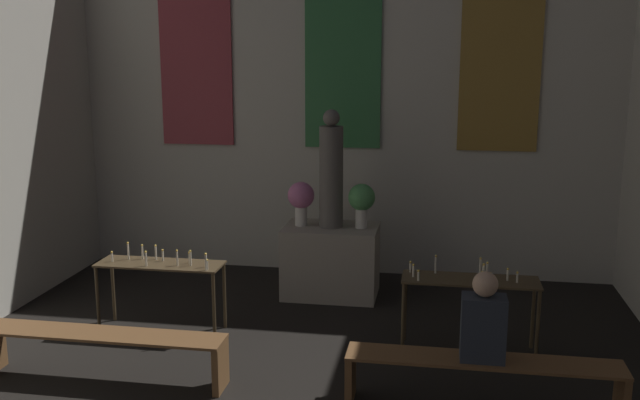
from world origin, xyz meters
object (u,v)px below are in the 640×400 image
Objects in this scene: pew_back_right at (483,372)px; statue at (331,173)px; flower_vase_right at (362,200)px; candle_rack_right at (470,288)px; candle_rack_left at (161,272)px; flower_vase_left at (301,198)px; altar at (331,261)px; person_seated at (484,321)px; pew_back_left at (103,345)px.

statue is at bearing 122.36° from pew_back_right.
pew_back_right is at bearing -63.67° from flower_vase_right.
candle_rack_right is at bearing 93.54° from pew_back_right.
flower_vase_right is at bearing 130.71° from candle_rack_right.
candle_rack_left reaches higher than candle_rack_right.
candle_rack_right is (3.21, 0.00, -0.00)m from candle_rack_left.
candle_rack_left is (-1.97, -1.44, -0.55)m from flower_vase_right.
flower_vase_left is 1.00× the size of flower_vase_right.
altar is at bearing 122.36° from pew_back_right.
statue reaches higher than altar.
altar is 1.09m from statue.
statue is at bearing 122.14° from person_seated.
pew_back_left is (-0.08, -1.21, -0.31)m from candle_rack_left.
person_seated is at bearing -63.92° from flower_vase_right.
candle_rack_right is 1.26m from pew_back_right.
flower_vase_right is (0.74, 0.00, 0.00)m from flower_vase_left.
pew_back_right is at bearing -20.28° from candle_rack_left.
person_seated is at bearing 0.00° from pew_back_left.
flower_vase_left is 0.40× the size of candle_rack_right.
flower_vase_left is 0.24× the size of pew_back_right.
statue reaches higher than flower_vase_left.
flower_vase_right is 3.08m from pew_back_right.
flower_vase_left is 1.97m from candle_rack_left.
altar is 1.51× the size of person_seated.
candle_rack_right is (1.24, -1.44, -0.55)m from flower_vase_right.
person_seated reaches higher than pew_back_left.
pew_back_right is (3.36, 0.00, 0.00)m from pew_back_left.
statue is at bearing 180.00° from flower_vase_right.
flower_vase_right is 0.24× the size of pew_back_left.
pew_back_right is 0.45m from person_seated.
altar is 0.86m from flower_vase_left.
flower_vase_right is at bearing 36.14° from candle_rack_left.
person_seated is (3.27, -1.21, 0.13)m from candle_rack_left.
candle_rack_left reaches higher than altar.
pew_back_left is (-1.31, -2.65, -0.86)m from flower_vase_left.
candle_rack_left is 3.49m from person_seated.
person_seated is at bearing -57.86° from altar.
candle_rack_left is at bearing 86.29° from pew_back_left.
flower_vase_left is 3.37m from person_seated.
person_seated is (-0.01, 0.00, 0.45)m from pew_back_right.
statue reaches higher than person_seated.
pew_back_right is at bearing -0.00° from person_seated.
altar is 2.17m from candle_rack_right.
statue is 3.35m from pew_back_right.
statue is 2.32m from candle_rack_right.
altar reaches higher than pew_back_right.
pew_back_left is (-3.28, -1.21, -0.31)m from candle_rack_right.
statue is at bearing 41.93° from candle_rack_left.
pew_back_left and pew_back_right have the same top height.
altar is 0.80× the size of statue.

